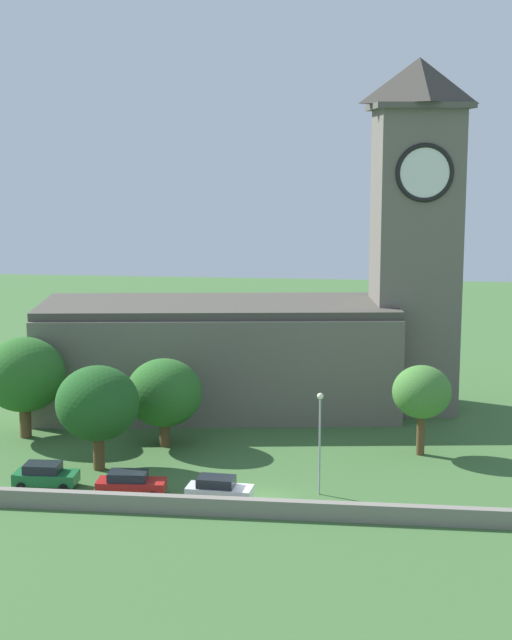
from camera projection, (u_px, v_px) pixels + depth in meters
ground_plane at (283, 437)px, 81.14m from camera, size 200.00×200.00×0.00m
church at (276, 321)px, 88.80m from camera, size 38.62×17.08×31.16m
quay_barrier at (257, 508)px, 63.50m from camera, size 40.77×0.70×1.19m
car_green at (45, 475)px, 68.95m from camera, size 4.44×2.36×1.76m
car_red at (130, 483)px, 67.47m from camera, size 4.77×2.36×1.66m
car_white at (219, 490)px, 65.95m from camera, size 4.49×2.41×1.80m
streetlamp_west_mid at (320, 427)px, 66.93m from camera, size 0.44×0.44×7.15m
tree_churchyard at (24, 375)px, 80.30m from camera, size 6.78×6.78×8.33m
tree_riverside_west at (422, 392)px, 75.71m from camera, size 4.54×4.54×7.04m
tree_by_tower at (97, 404)px, 72.15m from camera, size 6.12×6.12×7.81m
tree_riverside_east at (164, 393)px, 78.01m from camera, size 6.01×6.01×7.08m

